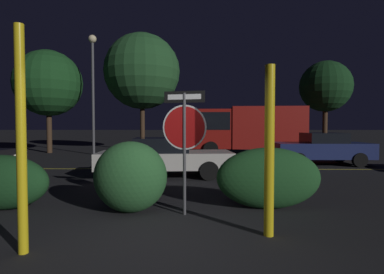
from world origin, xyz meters
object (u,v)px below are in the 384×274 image
stop_sign (184,128)px  passing_car_3 (321,148)px  yellow_pole_left (21,140)px  yellow_pole_right (269,151)px  tree_0 (142,72)px  hedge_bush_3 (268,178)px  tree_1 (48,84)px  hedge_bush_2 (131,177)px  tree_2 (325,87)px  hedge_bush_1 (0,182)px  passing_car_2 (165,157)px  street_lamp (93,76)px  delivery_truck (242,128)px

stop_sign → passing_car_3: 9.61m
yellow_pole_left → passing_car_3: yellow_pole_left is taller
passing_car_3 → stop_sign: bearing=142.9°
yellow_pole_right → tree_0: size_ratio=0.32×
hedge_bush_3 → tree_1: tree_1 is taller
hedge_bush_2 → tree_2: 18.06m
yellow_pole_right → passing_car_3: size_ratio=0.63×
hedge_bush_1 → yellow_pole_left: bearing=-51.1°
yellow_pole_left → hedge_bush_3: (3.80, 2.24, -0.89)m
yellow_pole_right → passing_car_2: 5.92m
stop_sign → tree_0: 16.17m
stop_sign → yellow_pole_left: 2.75m
stop_sign → passing_car_2: bearing=113.1°
yellow_pole_left → street_lamp: (-3.85, 13.90, 3.15)m
hedge_bush_1 → passing_car_3: (9.54, 7.34, 0.16)m
stop_sign → yellow_pole_right: 1.77m
stop_sign → passing_car_3: bearing=65.1°
passing_car_2 → tree_1: bearing=-141.6°
tree_0 → tree_2: size_ratio=1.34×
stop_sign → hedge_bush_1: stop_sign is taller
yellow_pole_left → passing_car_2: size_ratio=0.65×
hedge_bush_1 → street_lamp: bearing=100.4°
hedge_bush_3 → street_lamp: size_ratio=0.30×
yellow_pole_right → passing_car_2: size_ratio=0.57×
tree_1 → tree_2: size_ratio=1.06×
stop_sign → delivery_truck: bearing=88.4°
tree_2 → delivery_truck: bearing=-156.5°
passing_car_2 → delivery_truck: delivery_truck is taller
passing_car_3 → street_lamp: bearing=69.0°
yellow_pole_right → tree_1: tree_1 is taller
hedge_bush_2 → passing_car_3: bearing=47.5°
hedge_bush_3 → passing_car_3: size_ratio=0.51×
delivery_truck → street_lamp: 9.41m
yellow_pole_left → hedge_bush_2: size_ratio=2.10×
stop_sign → yellow_pole_right: bearing=-26.8°
hedge_bush_2 → tree_1: size_ratio=0.22×
hedge_bush_1 → delivery_truck: bearing=60.4°
yellow_pole_right → passing_car_3: 9.80m
passing_car_2 → passing_car_3: 7.38m
stop_sign → yellow_pole_left: yellow_pole_left is taller
delivery_truck → passing_car_3: bearing=-144.5°
yellow_pole_left → delivery_truck: size_ratio=0.44×
tree_0 → passing_car_3: bearing=-39.4°
hedge_bush_2 → tree_1: tree_1 is taller
yellow_pole_left → delivery_truck: bearing=70.1°
yellow_pole_right → passing_car_2: bearing=111.9°
hedge_bush_1 → passing_car_3: 12.04m
yellow_pole_right → hedge_bush_2: 2.80m
hedge_bush_2 → tree_0: 16.07m
hedge_bush_1 → tree_0: size_ratio=0.24×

